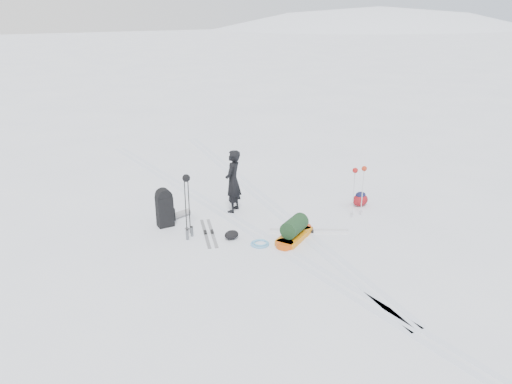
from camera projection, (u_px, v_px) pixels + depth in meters
ground at (251, 230)px, 12.16m from camera, size 200.00×200.00×0.00m
snow_hill_backdrop at (297, 300)px, 133.99m from camera, size 359.50×192.00×162.45m
ski_tracks at (255, 213)px, 13.16m from camera, size 3.38×17.97×0.01m
skier at (233, 181)px, 13.00m from camera, size 0.72×0.71×1.68m
pulk_sled at (294, 231)px, 11.62m from camera, size 1.42×1.04×0.54m
expedition_rucksack at (167, 208)px, 12.30m from camera, size 1.02×0.61×0.98m
ski_poles_black at (187, 185)px, 11.59m from camera, size 0.18×0.18×1.49m
ski_poles_silver at (359, 175)px, 12.57m from camera, size 0.43×0.14×1.34m
touring_skis_grey at (209, 233)px, 11.98m from camera, size 0.75×1.63×0.06m
touring_skis_white at (309, 231)px, 12.07m from camera, size 1.78×1.26×0.07m
rope_coil at (260, 243)px, 11.42m from camera, size 0.56×0.56×0.05m
small_daypack at (360, 199)px, 13.58m from camera, size 0.58×0.56×0.40m
thermos_pair at (189, 233)px, 11.71m from camera, size 0.25×0.20×0.27m
stuff_sack at (232, 235)px, 11.66m from camera, size 0.40×0.35×0.21m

